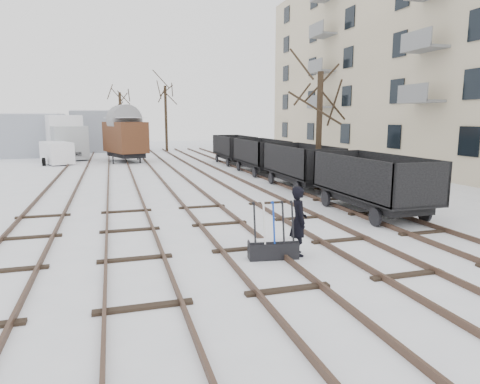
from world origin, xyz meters
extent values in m
plane|color=white|center=(0.00, 0.00, 0.00)|extent=(120.00, 120.00, 0.00)
cube|color=black|center=(-6.72, 14.00, 0.07)|extent=(0.07, 52.00, 0.15)
cube|color=black|center=(-5.28, 14.00, 0.07)|extent=(0.07, 52.00, 0.15)
cube|color=black|center=(-6.00, 2.00, 0.03)|extent=(1.90, 0.20, 0.08)
cube|color=black|center=(-3.72, 14.00, 0.07)|extent=(0.07, 52.00, 0.15)
cube|color=black|center=(-2.28, 14.00, 0.07)|extent=(0.07, 52.00, 0.15)
cube|color=black|center=(-3.00, 2.00, 0.03)|extent=(1.90, 0.20, 0.08)
cube|color=black|center=(-0.72, 14.00, 0.07)|extent=(0.07, 52.00, 0.15)
cube|color=black|center=(0.72, 14.00, 0.07)|extent=(0.07, 52.00, 0.15)
cube|color=black|center=(0.00, 2.00, 0.03)|extent=(1.90, 0.20, 0.08)
cube|color=black|center=(2.28, 14.00, 0.07)|extent=(0.07, 52.00, 0.15)
cube|color=black|center=(3.72, 14.00, 0.07)|extent=(0.07, 52.00, 0.15)
cube|color=black|center=(3.00, 2.00, 0.03)|extent=(1.90, 0.20, 0.08)
cube|color=black|center=(5.28, 14.00, 0.07)|extent=(0.07, 52.00, 0.15)
cube|color=black|center=(6.72, 14.00, 0.07)|extent=(0.07, 52.00, 0.15)
cube|color=black|center=(6.00, 2.00, 0.03)|extent=(1.90, 0.20, 0.08)
cube|color=beige|center=(20.00, 14.00, 8.00)|extent=(10.00, 45.00, 16.00)
cube|color=#9096A2|center=(-13.00, 36.00, 2.00)|extent=(10.00, 8.00, 4.00)
cube|color=white|center=(-13.00, 36.00, 4.05)|extent=(9.80, 7.84, 0.10)
cube|color=#9096A2|center=(-4.00, 40.00, 2.20)|extent=(7.00, 6.00, 4.40)
cube|color=white|center=(-4.00, 40.00, 4.45)|extent=(6.86, 5.88, 0.10)
cube|color=black|center=(0.47, -0.91, 0.22)|extent=(1.35, 0.60, 0.44)
cube|color=black|center=(0.47, -0.91, 0.46)|extent=(1.33, 0.48, 0.06)
cube|color=white|center=(0.47, -0.91, 0.50)|extent=(1.27, 0.44, 0.03)
cylinder|color=black|center=(-0.03, -0.83, 0.95)|extent=(0.09, 0.32, 1.08)
cylinder|color=silver|center=(0.22, -0.87, 0.95)|extent=(0.09, 0.32, 1.08)
cylinder|color=#0B2E99|center=(0.47, -0.91, 0.95)|extent=(0.09, 0.32, 1.08)
cylinder|color=black|center=(0.72, -0.94, 0.95)|extent=(0.09, 0.32, 1.08)
cylinder|color=black|center=(0.96, -0.98, 0.95)|extent=(0.09, 0.32, 1.08)
imported|color=black|center=(1.22, -0.81, 0.93)|extent=(0.55, 0.74, 1.86)
cube|color=black|center=(6.00, 3.02, 0.59)|extent=(1.75, 4.83, 0.37)
cube|color=black|center=(6.00, 3.02, 0.78)|extent=(2.19, 5.48, 0.11)
cube|color=black|center=(4.95, 3.02, 1.51)|extent=(0.09, 5.48, 1.46)
cube|color=black|center=(7.05, 3.02, 1.51)|extent=(0.09, 5.48, 1.46)
cube|color=white|center=(6.00, 3.02, 0.87)|extent=(1.97, 5.26, 0.05)
cylinder|color=black|center=(4.99, 1.26, 0.32)|extent=(0.11, 0.64, 0.64)
cylinder|color=black|center=(7.01, 4.77, 0.32)|extent=(0.11, 0.64, 0.64)
cube|color=black|center=(6.00, 9.42, 0.59)|extent=(1.75, 4.83, 0.37)
cube|color=black|center=(6.00, 9.42, 0.78)|extent=(2.19, 5.48, 0.11)
cube|color=black|center=(4.95, 9.42, 1.51)|extent=(0.09, 5.48, 1.46)
cube|color=black|center=(7.05, 9.42, 1.51)|extent=(0.09, 5.48, 1.46)
cube|color=white|center=(6.00, 9.42, 0.87)|extent=(1.97, 5.26, 0.05)
cylinder|color=black|center=(4.99, 7.66, 0.32)|extent=(0.11, 0.64, 0.64)
cylinder|color=black|center=(7.01, 11.17, 0.32)|extent=(0.11, 0.64, 0.64)
cube|color=black|center=(6.00, 15.82, 0.59)|extent=(1.75, 4.83, 0.37)
cube|color=black|center=(6.00, 15.82, 0.78)|extent=(2.19, 5.48, 0.11)
cube|color=black|center=(4.95, 15.82, 1.51)|extent=(0.09, 5.48, 1.46)
cube|color=black|center=(7.05, 15.82, 1.51)|extent=(0.09, 5.48, 1.46)
cube|color=white|center=(6.00, 15.82, 0.87)|extent=(1.97, 5.26, 0.05)
cylinder|color=black|center=(4.99, 14.06, 0.32)|extent=(0.11, 0.64, 0.64)
cylinder|color=black|center=(7.01, 17.57, 0.32)|extent=(0.11, 0.64, 0.64)
cube|color=black|center=(6.00, 22.22, 0.59)|extent=(1.75, 4.83, 0.37)
cube|color=black|center=(6.00, 22.22, 0.78)|extent=(2.19, 5.48, 0.11)
cube|color=black|center=(4.95, 22.22, 1.51)|extent=(0.09, 5.48, 1.46)
cube|color=black|center=(7.05, 22.22, 1.51)|extent=(0.09, 5.48, 1.46)
cube|color=white|center=(6.00, 22.22, 0.87)|extent=(1.97, 5.26, 0.05)
cylinder|color=black|center=(4.99, 20.46, 0.32)|extent=(0.11, 0.64, 0.64)
cylinder|color=black|center=(7.01, 23.97, 0.32)|extent=(0.11, 0.64, 0.64)
cube|color=black|center=(-2.31, 26.48, 0.63)|extent=(3.07, 4.62, 0.39)
cube|color=#442014|center=(-2.31, 26.48, 2.08)|extent=(3.69, 5.31, 2.51)
cube|color=white|center=(-2.31, 26.48, 3.67)|extent=(3.40, 5.01, 0.04)
cylinder|color=black|center=(-3.38, 24.93, 0.34)|extent=(0.12, 0.68, 0.68)
cylinder|color=black|center=(-1.25, 28.02, 0.34)|extent=(0.12, 0.68, 0.68)
cube|color=black|center=(-7.68, 31.97, 0.63)|extent=(3.51, 8.72, 0.34)
cube|color=#A0A7AA|center=(-7.68, 28.78, 1.54)|extent=(3.22, 2.90, 2.85)
cube|color=white|center=(-7.68, 32.88, 2.28)|extent=(4.26, 6.45, 3.19)
cube|color=white|center=(-7.68, 32.88, 3.90)|extent=(4.17, 6.33, 0.05)
cylinder|color=black|center=(-8.93, 29.01, 0.57)|extent=(0.34, 1.14, 1.14)
cylinder|color=black|center=(-6.43, 35.16, 0.57)|extent=(0.34, 1.14, 1.14)
cube|color=white|center=(-7.69, 26.20, 0.91)|extent=(2.99, 4.36, 1.64)
cube|color=white|center=(-7.69, 26.20, 1.75)|extent=(2.92, 4.26, 0.04)
cylinder|color=black|center=(-8.51, 24.93, 0.32)|extent=(0.20, 0.64, 0.64)
cylinder|color=black|center=(-6.87, 27.48, 0.32)|extent=(0.20, 0.64, 0.64)
cylinder|color=black|center=(6.68, 8.86, 2.96)|extent=(0.30, 0.30, 5.91)
cylinder|color=black|center=(-2.27, 40.46, 3.28)|extent=(0.30, 0.30, 6.56)
cylinder|color=black|center=(2.51, 37.50, 3.58)|extent=(0.30, 0.30, 7.17)
camera|label=1|loc=(-3.44, -10.93, 3.61)|focal=32.00mm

